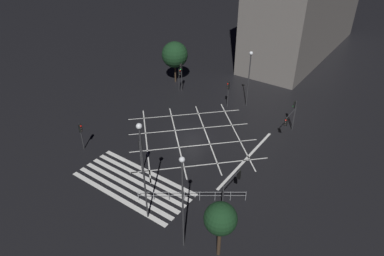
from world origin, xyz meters
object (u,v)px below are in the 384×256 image
Objects in this scene: traffic_light_median_north at (228,89)px; street_tree_far at (175,55)px; street_lamp_east at (250,69)px; street_tree_near at (220,219)px; traffic_light_se_cross at (233,184)px; street_lamp_west at (183,193)px; traffic_light_ne_cross at (289,119)px; traffic_light_nw_cross at (181,72)px; traffic_light_ne_main at (294,108)px; street_lamp_far at (142,159)px; traffic_light_median_south at (141,150)px; traffic_light_sw_main at (81,131)px; traffic_light_nw_main at (179,75)px.

traffic_light_median_north is 0.59× the size of street_tree_far.
street_lamp_east is 24.77m from street_tree_near.
street_tree_near reaches higher than traffic_light_se_cross.
street_tree_near is (2.72, 0.88, -1.72)m from street_lamp_west.
traffic_light_nw_cross reaches higher than traffic_light_ne_cross.
traffic_light_ne_main is 21.50m from street_tree_near.
street_tree_near is 32.46m from street_tree_far.
traffic_light_nw_cross is at bearing 127.02° from street_lamp_west.
street_tree_near is at bearing 2.06° from street_lamp_far.
traffic_light_median_south is 1.17× the size of traffic_light_sw_main.
street_lamp_east reaches higher than street_tree_far.
street_tree_far is (-10.89, 2.66, 1.69)m from traffic_light_median_north.
traffic_light_nw_main is (-17.91, 16.04, -0.05)m from traffic_light_se_cross.
traffic_light_ne_main is at bearing 77.78° from street_lamp_far.
traffic_light_ne_main is 0.46× the size of street_lamp_east.
traffic_light_median_north is 0.73× the size of street_tree_near.
traffic_light_nw_cross is (-17.46, 2.59, 0.69)m from traffic_light_ne_cross.
street_lamp_east reaches higher than street_tree_near.
traffic_light_nw_cross is (-17.63, 16.13, 0.54)m from traffic_light_se_cross.
traffic_light_se_cross reaches higher than traffic_light_ne_cross.
traffic_light_median_north is at bearing 2.63° from traffic_light_ne_main.
traffic_light_median_north is at bearing 101.61° from street_lamp_far.
traffic_light_se_cross is 1.04× the size of traffic_light_sw_main.
traffic_light_ne_main is 17.32m from traffic_light_nw_main.
traffic_light_sw_main is at bearing 95.86° from traffic_light_median_south.
traffic_light_se_cross is 0.54× the size of street_tree_far.
traffic_light_nw_cross is at bearing 24.55° from traffic_light_median_south.
street_tree_far is (-22.32, 23.56, 0.52)m from street_tree_near.
traffic_light_ne_cross is at bearing -8.03° from traffic_light_nw_main.
street_lamp_west reaches higher than traffic_light_ne_main.
traffic_light_ne_main is at bearing 90.05° from traffic_light_nw_cross.
traffic_light_sw_main is (-8.18, -17.67, -0.34)m from traffic_light_median_north.
street_tree_far is at bearing -128.20° from traffic_light_nw_cross.
traffic_light_ne_cross is 18.88m from street_tree_near.
traffic_light_nw_cross is at bearing 119.84° from street_lamp_far.
traffic_light_median_south is at bearing -61.14° from street_tree_far.
traffic_light_ne_main is at bearing 2.10° from traffic_light_se_cross.
street_lamp_far reaches higher than traffic_light_se_cross.
traffic_light_median_north is 21.90m from street_lamp_far.
traffic_light_sw_main is 0.38× the size of street_lamp_west.
traffic_light_median_south is at bearing 136.12° from street_lamp_far.
traffic_light_ne_main is 16.15m from traffic_light_se_cross.
street_tree_far reaches higher than traffic_light_nw_cross.
traffic_light_median_south is at bearing 150.84° from street_lamp_west.
traffic_light_sw_main is at bearing -24.84° from traffic_light_median_north.
traffic_light_ne_cross is 0.63× the size of street_tree_near.
traffic_light_nw_main is 0.68× the size of street_tree_near.
street_lamp_west is at bearing -2.12° from traffic_light_ne_cross.
street_lamp_far is 1.50× the size of street_tree_far.
traffic_light_nw_main reaches higher than traffic_light_se_cross.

